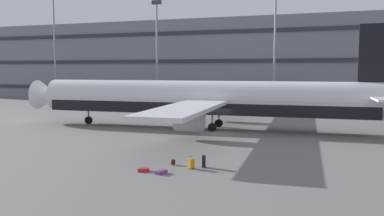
# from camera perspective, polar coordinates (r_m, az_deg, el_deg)

# --- Properties ---
(ground_plane) EXTENTS (600.00, 600.00, 0.00)m
(ground_plane) POSITION_cam_1_polar(r_m,az_deg,el_deg) (41.76, 3.60, -3.57)
(ground_plane) COLOR slate
(terminal_structure) EXTENTS (147.40, 21.18, 16.39)m
(terminal_structure) POSITION_cam_1_polar(r_m,az_deg,el_deg) (85.20, 11.81, 6.47)
(terminal_structure) COLOR slate
(terminal_structure) RESTS_ON ground_plane
(airliner) EXTENTS (43.84, 35.53, 11.03)m
(airliner) POSITION_cam_1_polar(r_m,az_deg,el_deg) (44.32, 2.02, 1.20)
(airliner) COLOR silver
(airliner) RESTS_ON ground_plane
(light_mast_far_left) EXTENTS (1.80, 0.50, 25.64)m
(light_mast_far_left) POSITION_cam_1_polar(r_m,az_deg,el_deg) (88.22, -19.01, 10.40)
(light_mast_far_left) COLOR gray
(light_mast_far_left) RESTS_ON ground_plane
(light_mast_left) EXTENTS (1.80, 0.50, 19.31)m
(light_mast_left) POSITION_cam_1_polar(r_m,az_deg,el_deg) (76.07, -5.02, 9.04)
(light_mast_left) COLOR gray
(light_mast_left) RESTS_ON ground_plane
(light_mast_center_left) EXTENTS (1.80, 0.50, 25.90)m
(light_mast_center_left) POSITION_cam_1_polar(r_m,az_deg,el_deg) (70.35, 11.75, 12.01)
(light_mast_center_left) COLOR gray
(light_mast_center_left) RESTS_ON ground_plane
(suitcase_purple) EXTENTS (0.85, 0.73, 0.21)m
(suitcase_purple) POSITION_cam_1_polar(r_m,az_deg,el_deg) (26.41, -6.90, -8.72)
(suitcase_purple) COLOR #B21E23
(suitcase_purple) RESTS_ON ground_plane
(suitcase_black) EXTENTS (0.31, 0.46, 0.89)m
(suitcase_black) POSITION_cam_1_polar(r_m,az_deg,el_deg) (27.21, 1.70, -7.56)
(suitcase_black) COLOR black
(suitcase_black) RESTS_ON ground_plane
(suitcase_orange) EXTENTS (0.41, 0.47, 0.85)m
(suitcase_orange) POSITION_cam_1_polar(r_m,az_deg,el_deg) (26.87, -0.11, -7.88)
(suitcase_orange) COLOR orange
(suitcase_orange) RESTS_ON ground_plane
(suitcase_large) EXTENTS (0.65, 0.87, 0.23)m
(suitcase_large) POSITION_cam_1_polar(r_m,az_deg,el_deg) (25.75, -4.42, -9.05)
(suitcase_large) COLOR #72388C
(suitcase_large) RESTS_ON ground_plane
(backpack_small) EXTENTS (0.36, 0.40, 0.45)m
(backpack_small) POSITION_cam_1_polar(r_m,az_deg,el_deg) (27.99, -2.72, -7.68)
(backpack_small) COLOR maroon
(backpack_small) RESTS_ON ground_plane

